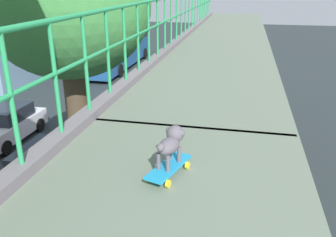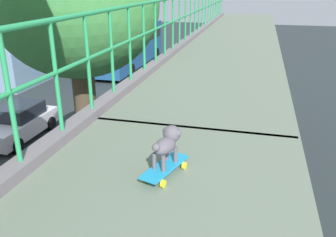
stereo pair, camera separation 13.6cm
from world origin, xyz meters
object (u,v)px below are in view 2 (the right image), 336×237
object	(u,v)px
car_white_sixth	(19,123)
small_dog	(168,142)
car_red_taxi_fifth	(57,164)
toy_skateboard	(165,167)
city_bus	(129,44)

from	to	relation	value
car_white_sixth	small_dog	bearing A→B (deg)	-46.59
car_red_taxi_fifth	small_dog	world-z (taller)	small_dog
car_red_taxi_fifth	toy_skateboard	size ratio (longest dim) A/B	7.30
car_white_sixth	city_bus	world-z (taller)	city_bus
toy_skateboard	small_dog	size ratio (longest dim) A/B	1.51
city_bus	small_dog	size ratio (longest dim) A/B	28.66
car_white_sixth	city_bus	size ratio (longest dim) A/B	0.37
car_red_taxi_fifth	toy_skateboard	distance (m)	10.12
car_white_sixth	small_dog	xyz separation A→B (m)	(9.43, -9.97, 4.66)
car_red_taxi_fifth	car_white_sixth	world-z (taller)	car_red_taxi_fifth
city_bus	small_dog	bearing A→B (deg)	-68.75
car_red_taxi_fifth	toy_skateboard	world-z (taller)	toy_skateboard
city_bus	small_dog	xyz separation A→B (m)	(9.58, -24.63, 3.52)
car_white_sixth	city_bus	bearing A→B (deg)	90.57
city_bus	toy_skateboard	distance (m)	26.67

